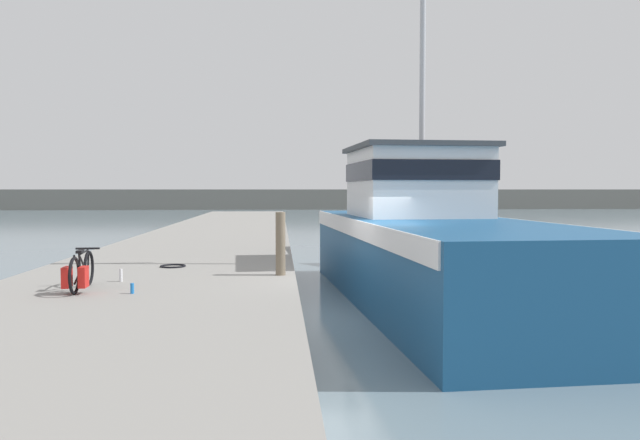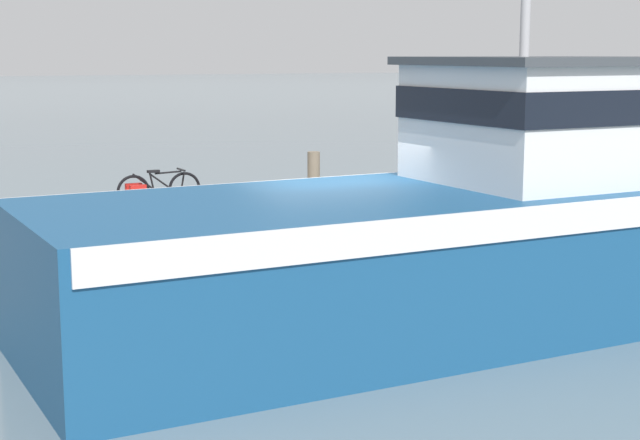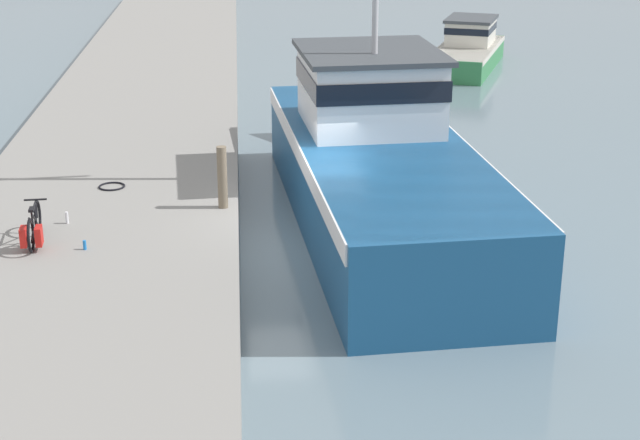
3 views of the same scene
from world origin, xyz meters
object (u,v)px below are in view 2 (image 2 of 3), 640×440
object	(u,v)px
fishing_boat_main	(498,223)
water_bottle_on_curb	(215,201)
water_bottle_by_bike	(148,211)
bicycle_touring	(152,191)
mooring_post	(314,192)

from	to	relation	value
fishing_boat_main	water_bottle_on_curb	bearing A→B (deg)	-166.35
water_bottle_by_bike	fishing_boat_main	bearing A→B (deg)	30.54
fishing_boat_main	water_bottle_by_bike	xyz separation A→B (m)	(-6.11, -3.61, -0.51)
fishing_boat_main	bicycle_touring	world-z (taller)	fishing_boat_main
bicycle_touring	water_bottle_on_curb	bearing A→B (deg)	65.79
bicycle_touring	water_bottle_by_bike	size ratio (longest dim) A/B	9.29
fishing_boat_main	mooring_post	bearing A→B (deg)	-162.31
bicycle_touring	mooring_post	size ratio (longest dim) A/B	1.27
mooring_post	water_bottle_on_curb	distance (m)	3.32
fishing_boat_main	water_bottle_by_bike	size ratio (longest dim) A/B	77.84
bicycle_touring	water_bottle_by_bike	bearing A→B (deg)	-21.64
fishing_boat_main	bicycle_touring	bearing A→B (deg)	-159.20
fishing_boat_main	mooring_post	size ratio (longest dim) A/B	10.62
fishing_boat_main	bicycle_touring	xyz separation A→B (m)	(-7.12, -3.28, -0.26)
water_bottle_by_bike	water_bottle_on_curb	size ratio (longest dim) A/B	0.74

